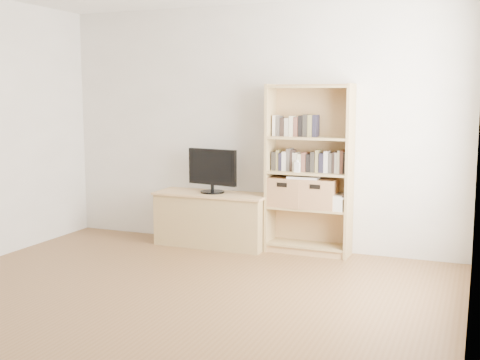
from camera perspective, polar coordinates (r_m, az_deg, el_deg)
The scene contains 13 objects.
floor at distance 4.57m, azimuth -9.87°, elevation -12.99°, with size 4.50×5.00×0.01m, color brown.
back_wall at distance 6.54m, azimuth 1.50°, elevation 5.07°, with size 4.50×0.02×2.60m, color beige.
right_wall at distance 3.63m, azimuth 21.39°, elevation 2.29°, with size 0.02×5.00×2.60m, color beige.
tv_stand at distance 6.61m, azimuth -2.61°, elevation -3.82°, with size 1.22×0.46×0.56m, color tan.
bookshelf at distance 6.23m, azimuth 6.55°, elevation 0.96°, with size 0.88×0.31×1.75m, color tan.
television at distance 6.53m, azimuth -2.64°, elevation 0.85°, with size 0.61×0.05×0.47m, color black.
books_row_mid at distance 6.24m, azimuth 6.61°, elevation 1.71°, with size 0.74×0.14×0.20m, color #302D27.
books_row_upper at distance 6.26m, azimuth 4.95°, elevation 4.99°, with size 0.35×0.13×0.18m, color #302D27.
baby_monitor at distance 6.16m, azimuth 5.43°, elevation 1.21°, with size 0.05×0.03×0.10m, color white.
basket_left at distance 6.32m, azimuth 4.47°, elevation -1.09°, with size 0.37×0.30×0.30m, color #976A44.
basket_right at distance 6.23m, azimuth 7.45°, elevation -1.27°, with size 0.37×0.30×0.30m, color #976A44.
laptop at distance 6.23m, azimuth 6.08°, elevation 0.26°, with size 0.31×0.22×0.02m, color white.
magazine_stack at distance 6.19m, azimuth 9.18°, elevation -2.16°, with size 0.19×0.28×0.13m, color beige.
Camera 1 is at (2.28, -3.62, 1.62)m, focal length 45.00 mm.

